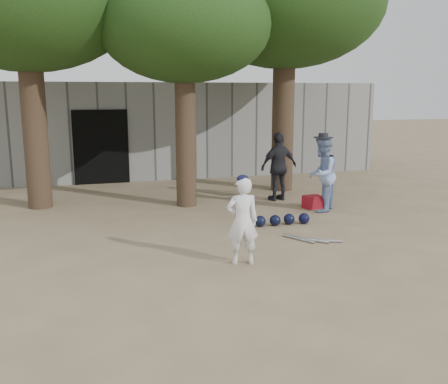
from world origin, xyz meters
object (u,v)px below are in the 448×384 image
object	(u,v)px
spectator_dark	(279,167)
boy_player	(242,221)
red_bag	(313,202)
spectator_blue	(322,174)

from	to	relation	value
spectator_dark	boy_player	bearing A→B (deg)	50.47
spectator_dark	red_bag	world-z (taller)	spectator_dark
boy_player	spectator_blue	distance (m)	4.10
boy_player	spectator_dark	xyz separation A→B (m)	(2.40, 4.27, 0.16)
spectator_blue	spectator_dark	bearing A→B (deg)	-119.47
red_bag	spectator_blue	bearing A→B (deg)	-82.28
boy_player	red_bag	bearing A→B (deg)	-124.61
boy_player	spectator_dark	size ratio (longest dim) A/B	0.82
boy_player	red_bag	xyz separation A→B (m)	(2.85, 3.22, -0.56)
spectator_blue	red_bag	distance (m)	0.79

